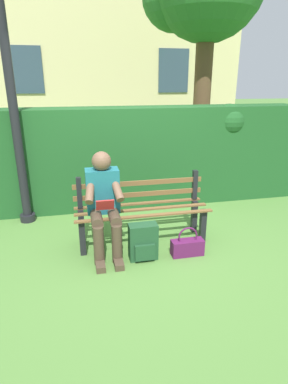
% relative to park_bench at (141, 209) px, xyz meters
% --- Properties ---
extents(ground, '(60.00, 60.00, 0.00)m').
position_rel_park_bench_xyz_m(ground, '(0.00, 0.06, -0.42)').
color(ground, '#517F38').
extents(park_bench, '(1.64, 0.46, 0.84)m').
position_rel_park_bench_xyz_m(park_bench, '(0.00, 0.00, 0.00)').
color(park_bench, black).
rests_on(park_bench, ground).
extents(person_seated, '(0.44, 0.73, 1.18)m').
position_rel_park_bench_xyz_m(person_seated, '(0.47, 0.16, 0.21)').
color(person_seated, '#1E6672').
rests_on(person_seated, ground).
extents(hedge_backdrop, '(6.10, 0.66, 1.59)m').
position_rel_park_bench_xyz_m(hedge_backdrop, '(0.11, -1.32, 0.38)').
color(hedge_backdrop, '#1E5123').
rests_on(hedge_backdrop, ground).
extents(building_facade, '(8.22, 3.09, 7.84)m').
position_rel_park_bench_xyz_m(building_facade, '(-0.13, -7.43, 3.50)').
color(building_facade, beige).
rests_on(building_facade, ground).
extents(backpack, '(0.32, 0.24, 0.42)m').
position_rel_park_bench_xyz_m(backpack, '(0.07, 0.45, -0.21)').
color(backpack, '#1E4728').
rests_on(backpack, ground).
extents(handbag, '(0.38, 0.14, 0.35)m').
position_rel_park_bench_xyz_m(handbag, '(-0.45, 0.48, -0.31)').
color(handbag, '#59194C').
rests_on(handbag, ground).
extents(lamp_post, '(0.28, 0.28, 3.76)m').
position_rel_park_bench_xyz_m(lamp_post, '(1.50, -0.92, 1.78)').
color(lamp_post, black).
rests_on(lamp_post, ground).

